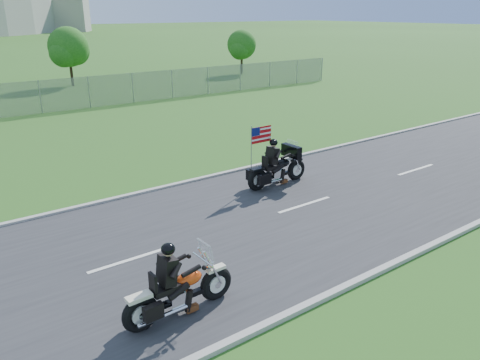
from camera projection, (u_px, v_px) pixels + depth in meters
ground at (198, 240)px, 12.88m from camera, size 420.00×420.00×0.00m
road at (198, 239)px, 12.88m from camera, size 120.00×8.00×0.04m
curb_north at (137, 194)px, 15.94m from camera, size 120.00×0.18×0.12m
curb_south at (299, 310)px, 9.79m from camera, size 120.00×0.18×0.12m
tree_fence_near at (69, 49)px, 38.03m from camera, size 3.52×3.28×4.75m
tree_fence_far at (242, 46)px, 45.46m from camera, size 3.08×2.87×4.20m
motorcycle_lead at (178, 292)px, 9.52m from camera, size 2.56×0.63×1.73m
motorcycle_follow at (277, 169)px, 16.67m from camera, size 2.63×0.87×2.20m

